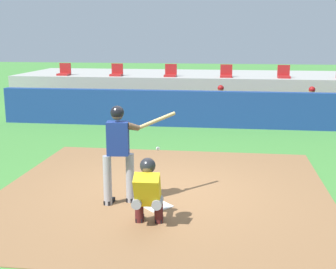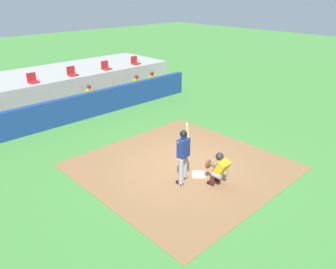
% 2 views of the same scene
% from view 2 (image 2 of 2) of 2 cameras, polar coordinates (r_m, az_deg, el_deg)
% --- Properties ---
extents(ground_plane, '(80.00, 80.00, 0.00)m').
position_cam_2_polar(ground_plane, '(11.52, 2.41, -5.58)').
color(ground_plane, '#428438').
extents(dirt_infield, '(6.40, 6.40, 0.01)m').
position_cam_2_polar(dirt_infield, '(11.52, 2.41, -5.55)').
color(dirt_infield, olive).
rests_on(dirt_infield, ground).
extents(home_plate, '(0.62, 0.62, 0.02)m').
position_cam_2_polar(home_plate, '(11.05, 5.41, -6.92)').
color(home_plate, white).
rests_on(home_plate, dirt_infield).
extents(batter_at_plate, '(1.20, 0.94, 1.80)m').
position_cam_2_polar(batter_at_plate, '(10.18, 2.70, -3.18)').
color(batter_at_plate, '#99999E').
rests_on(batter_at_plate, ground).
extents(catcher_crouched, '(0.49, 1.71, 1.13)m').
position_cam_2_polar(catcher_crouched, '(10.32, 8.76, -5.73)').
color(catcher_crouched, gray).
rests_on(catcher_crouched, ground).
extents(dugout_wall, '(13.00, 0.30, 1.20)m').
position_cam_2_polar(dugout_wall, '(16.09, -14.43, 4.75)').
color(dugout_wall, navy).
rests_on(dugout_wall, ground).
extents(dugout_bench, '(11.80, 0.44, 0.45)m').
position_cam_2_polar(dugout_bench, '(17.05, -16.00, 4.31)').
color(dugout_bench, olive).
rests_on(dugout_bench, ground).
extents(dugout_player_0, '(0.49, 0.70, 1.30)m').
position_cam_2_polar(dugout_player_0, '(17.20, -13.22, 6.35)').
color(dugout_player_0, '#939399').
rests_on(dugout_player_0, ground).
extents(dugout_player_1, '(0.49, 0.70, 1.30)m').
position_cam_2_polar(dugout_player_1, '(18.85, -5.18, 8.41)').
color(dugout_player_1, '#939399').
rests_on(dugout_player_1, ground).
extents(dugout_player_2, '(0.49, 0.70, 1.30)m').
position_cam_2_polar(dugout_player_2, '(19.56, -2.53, 9.05)').
color(dugout_player_2, '#939399').
rests_on(dugout_player_2, ground).
extents(stands_platform, '(15.00, 4.40, 1.40)m').
position_cam_2_polar(stands_platform, '(19.89, -20.90, 7.83)').
color(stands_platform, '#9E9E99').
rests_on(stands_platform, ground).
extents(stadium_seat_2, '(0.46, 0.46, 0.48)m').
position_cam_2_polar(stadium_seat_2, '(17.93, -22.44, 8.75)').
color(stadium_seat_2, '#A51E1E').
rests_on(stadium_seat_2, stands_platform).
extents(stadium_seat_3, '(0.46, 0.46, 0.48)m').
position_cam_2_polar(stadium_seat_3, '(18.78, -16.32, 10.21)').
color(stadium_seat_3, '#A51E1E').
rests_on(stadium_seat_3, stands_platform).
extents(stadium_seat_4, '(0.46, 0.46, 0.48)m').
position_cam_2_polar(stadium_seat_4, '(19.84, -10.74, 11.43)').
color(stadium_seat_4, '#A51E1E').
rests_on(stadium_seat_4, stands_platform).
extents(stadium_seat_5, '(0.46, 0.46, 0.48)m').
position_cam_2_polar(stadium_seat_5, '(21.07, -5.73, 12.43)').
color(stadium_seat_5, '#A51E1E').
rests_on(stadium_seat_5, stands_platform).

